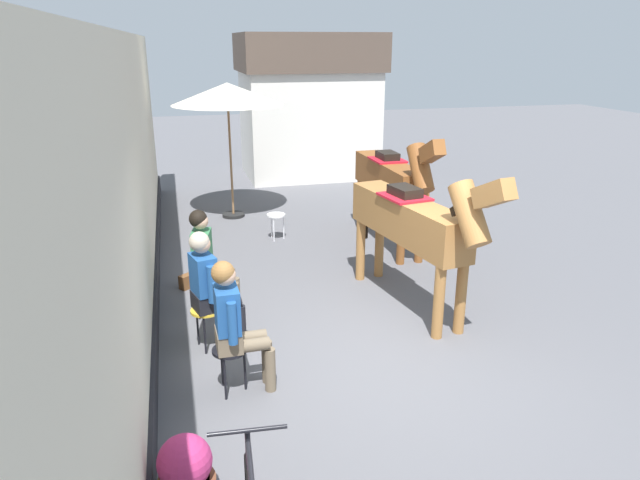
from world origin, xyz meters
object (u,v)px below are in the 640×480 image
saddled_horse_far (392,179)px  seated_visitor_far (208,258)px  seated_visitor_near (235,320)px  cafe_parasol (227,95)px  saddled_horse_near (413,222)px  flower_planter_near (186,474)px  satchel_bag (189,281)px  seated_visitor_middle (210,284)px  spare_stool_white (276,217)px

saddled_horse_far → seated_visitor_far: bearing=-148.5°
seated_visitor_near → cafe_parasol: cafe_parasol is taller
seated_visitor_near → cafe_parasol: 6.35m
seated_visitor_far → saddled_horse_near: 2.60m
flower_planter_near → cafe_parasol: size_ratio=0.25×
saddled_horse_far → satchel_bag: bearing=-164.0°
seated_visitor_near → saddled_horse_far: bearing=50.9°
seated_visitor_middle → saddled_horse_near: size_ratio=0.47×
flower_planter_near → cafe_parasol: (1.17, 7.60, 2.03)m
seated_visitor_near → seated_visitor_middle: 0.98m
seated_visitor_middle → cafe_parasol: cafe_parasol is taller
seated_visitor_near → spare_stool_white: 4.69m
cafe_parasol → seated_visitor_near: bearing=-95.9°
seated_visitor_middle → saddled_horse_near: saddled_horse_near is taller
seated_visitor_middle → cafe_parasol: (0.80, 5.16, 1.59)m
seated_visitor_near → spare_stool_white: (1.21, 4.52, -0.38)m
flower_planter_near → cafe_parasol: bearing=81.2°
seated_visitor_middle → seated_visitor_far: size_ratio=1.00×
seated_visitor_near → cafe_parasol: (0.63, 6.12, 1.59)m
saddled_horse_near → saddled_horse_far: same height
cafe_parasol → saddled_horse_far: bearing=-45.2°
seated_visitor_near → satchel_bag: 2.85m
saddled_horse_far → spare_stool_white: saddled_horse_far is taller
seated_visitor_far → saddled_horse_far: size_ratio=0.46×
seated_visitor_near → flower_planter_near: seated_visitor_near is taller
saddled_horse_far → satchel_bag: saddled_horse_far is taller
cafe_parasol → spare_stool_white: bearing=-70.1°
satchel_bag → saddled_horse_near: bearing=116.0°
seated_visitor_near → seated_visitor_middle: size_ratio=1.00×
saddled_horse_near → spare_stool_white: 3.44m
spare_stool_white → flower_planter_near: bearing=-106.3°
cafe_parasol → spare_stool_white: (0.58, -1.60, -1.96)m
seated_visitor_near → saddled_horse_near: 2.80m
saddled_horse_near → cafe_parasol: bearing=110.6°
seated_visitor_near → seated_visitor_middle: same height
seated_visitor_far → saddled_horse_far: 3.71m
seated_visitor_far → saddled_horse_near: (2.54, -0.40, 0.38)m
seated_visitor_near → seated_visitor_far: (-0.13, 1.79, 0.00)m
seated_visitor_far → spare_stool_white: seated_visitor_far is taller
seated_visitor_middle → seated_visitor_near: bearing=-80.2°
cafe_parasol → spare_stool_white: 2.60m
flower_planter_near → spare_stool_white: flower_planter_near is taller
seated_visitor_middle → spare_stool_white: size_ratio=3.02×
saddled_horse_far → seated_visitor_near: bearing=-129.1°
flower_planter_near → satchel_bag: flower_planter_near is taller
saddled_horse_far → flower_planter_near: bearing=-124.4°
saddled_horse_far → spare_stool_white: (-1.81, 0.80, -0.76)m
saddled_horse_near → flower_planter_near: saddled_horse_near is taller
satchel_bag → saddled_horse_far: bearing=158.1°
saddled_horse_near → cafe_parasol: (-1.78, 4.73, 1.20)m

